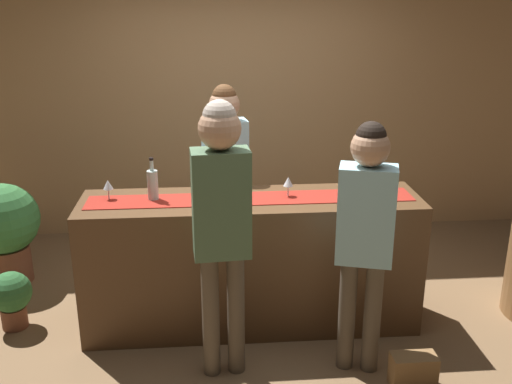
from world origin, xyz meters
The scene contains 14 objects.
ground_plane centered at (0.00, 0.00, 0.00)m, with size 10.00×10.00×0.00m, color brown.
back_wall centered at (0.00, 1.90, 1.45)m, with size 6.00×0.12×2.90m, color tan.
bar_counter centered at (0.00, 0.00, 0.49)m, with size 2.39×0.60×0.97m, color #543821.
counter_runner_cloth centered at (0.00, 0.00, 0.98)m, with size 2.27×0.28×0.01m, color maroon.
wine_bottle_clear centered at (-0.68, 0.04, 1.09)m, with size 0.07×0.07×0.30m.
wine_bottle_amber centered at (-0.21, 0.06, 1.09)m, with size 0.07×0.07×0.30m.
wine_glass_near_customer centered at (0.26, 0.03, 1.08)m, with size 0.07×0.07×0.14m.
wine_glass_mid_counter centered at (-0.98, 0.06, 1.08)m, with size 0.07×0.07×0.14m.
bartender centered at (-0.16, 0.58, 1.04)m, with size 0.37×0.25×1.69m.
customer_sipping centered at (0.65, -0.62, 1.01)m, with size 0.38×0.29×1.64m.
customer_browsing centered at (-0.22, -0.59, 1.11)m, with size 0.35×0.25×1.78m.
potted_plant_tall centered at (-1.99, 0.81, 0.50)m, with size 0.59×0.59×0.86m.
potted_plant_small centered at (-1.74, 0.07, 0.25)m, with size 0.30×0.30×0.44m.
handbag centered at (0.94, -0.85, 0.11)m, with size 0.28×0.14×0.22m, color olive.
Camera 1 is at (-0.29, -3.87, 2.35)m, focal length 41.44 mm.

